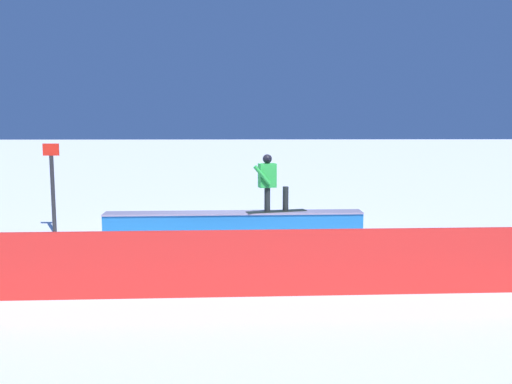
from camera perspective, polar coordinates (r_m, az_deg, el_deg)
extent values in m
plane|color=white|center=(13.70, -2.22, -4.67)|extent=(120.00, 120.00, 0.00)
cube|color=blue|center=(13.64, -2.23, -3.43)|extent=(6.20, 0.68, 0.60)
cube|color=#282222|center=(13.67, -2.23, -4.05)|extent=(6.22, 0.69, 0.14)
cube|color=#978AA5|center=(13.58, -2.24, -2.10)|extent=(6.21, 0.74, 0.04)
cube|color=black|center=(13.63, 2.07, -1.95)|extent=(1.49, 0.64, 0.01)
cylinder|color=black|center=(13.51, 1.15, -0.75)|extent=(0.17, 0.17, 0.58)
cylinder|color=black|center=(13.66, 3.00, -0.67)|extent=(0.17, 0.17, 0.58)
cube|color=green|center=(13.44, 1.14, 1.68)|extent=(0.45, 0.34, 0.57)
sphere|color=black|center=(13.41, 1.15, 3.37)|extent=(0.22, 0.22, 0.22)
cylinder|color=green|center=(13.23, 0.62, 1.71)|extent=(0.43, 0.20, 0.48)
cylinder|color=green|center=(13.62, 1.34, 1.88)|extent=(0.31, 0.17, 0.54)
cube|color=red|center=(9.21, -2.80, -7.24)|extent=(10.62, 0.42, 1.10)
cylinder|color=#262628|center=(15.08, -19.80, -0.22)|extent=(0.10, 0.10, 1.95)
cube|color=red|center=(14.98, -19.99, 4.05)|extent=(0.40, 0.04, 0.30)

